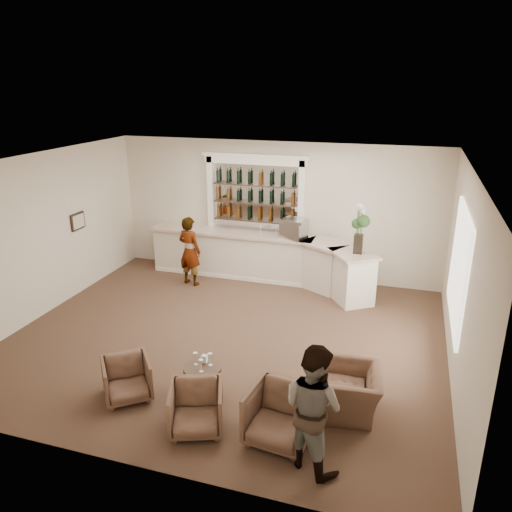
# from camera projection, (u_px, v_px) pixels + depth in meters

# --- Properties ---
(ground) EXTENTS (8.00, 8.00, 0.00)m
(ground) POSITION_uv_depth(u_px,v_px,m) (226.00, 337.00, 9.51)
(ground) COLOR brown
(ground) RESTS_ON ground
(room_shell) EXTENTS (8.04, 7.02, 3.32)m
(room_shell) POSITION_uv_depth(u_px,v_px,m) (245.00, 210.00, 9.32)
(room_shell) COLOR beige
(room_shell) RESTS_ON ground
(bar_counter) EXTENTS (5.72, 1.80, 1.14)m
(bar_counter) POSITION_uv_depth(u_px,v_px,m) (263.00, 258.00, 12.06)
(bar_counter) COLOR white
(bar_counter) RESTS_ON ground
(back_bar_alcove) EXTENTS (2.64, 0.25, 3.00)m
(back_bar_alcove) POSITION_uv_depth(u_px,v_px,m) (255.00, 194.00, 12.04)
(back_bar_alcove) COLOR white
(back_bar_alcove) RESTS_ON ground
(cocktail_table) EXTENTS (0.58, 0.58, 0.50)m
(cocktail_table) POSITION_uv_depth(u_px,v_px,m) (203.00, 381.00, 7.69)
(cocktail_table) COLOR #432D1D
(cocktail_table) RESTS_ON ground
(sommelier) EXTENTS (0.69, 0.54, 1.66)m
(sommelier) POSITION_uv_depth(u_px,v_px,m) (190.00, 251.00, 11.75)
(sommelier) COLOR gray
(sommelier) RESTS_ON ground
(guest) EXTENTS (1.04, 0.97, 1.70)m
(guest) POSITION_uv_depth(u_px,v_px,m) (313.00, 407.00, 6.10)
(guest) COLOR gray
(guest) RESTS_ON ground
(armchair_left) EXTENTS (0.98, 0.99, 0.65)m
(armchair_left) POSITION_uv_depth(u_px,v_px,m) (127.00, 379.00, 7.61)
(armchair_left) COLOR brown
(armchair_left) RESTS_ON ground
(armchair_center) EXTENTS (0.95, 0.96, 0.68)m
(armchair_center) POSITION_uv_depth(u_px,v_px,m) (196.00, 408.00, 6.90)
(armchair_center) COLOR brown
(armchair_center) RESTS_ON ground
(armchair_right) EXTENTS (0.92, 0.95, 0.77)m
(armchair_right) POSITION_uv_depth(u_px,v_px,m) (280.00, 415.00, 6.69)
(armchair_right) COLOR brown
(armchair_right) RESTS_ON ground
(armchair_far) EXTENTS (0.99, 1.10, 0.66)m
(armchair_far) POSITION_uv_depth(u_px,v_px,m) (350.00, 390.00, 7.33)
(armchair_far) COLOR brown
(armchair_far) RESTS_ON ground
(espresso_machine) EXTENTS (0.64, 0.59, 0.47)m
(espresso_machine) POSITION_uv_depth(u_px,v_px,m) (294.00, 229.00, 11.59)
(espresso_machine) COLOR #AEAEB3
(espresso_machine) RESTS_ON bar_counter
(flower_vase) EXTENTS (0.29, 0.29, 1.09)m
(flower_vase) POSITION_uv_depth(u_px,v_px,m) (359.00, 225.00, 10.47)
(flower_vase) COLOR black
(flower_vase) RESTS_ON bar_counter
(wine_glass_bar_left) EXTENTS (0.07, 0.07, 0.21)m
(wine_glass_bar_left) POSITION_uv_depth(u_px,v_px,m) (276.00, 231.00, 11.83)
(wine_glass_bar_left) COLOR white
(wine_glass_bar_left) RESTS_ON bar_counter
(wine_glass_bar_right) EXTENTS (0.07, 0.07, 0.21)m
(wine_glass_bar_right) POSITION_uv_depth(u_px,v_px,m) (260.00, 230.00, 11.95)
(wine_glass_bar_right) COLOR white
(wine_glass_bar_right) RESTS_ON bar_counter
(wine_glass_tbl_a) EXTENTS (0.07, 0.07, 0.21)m
(wine_glass_tbl_a) POSITION_uv_depth(u_px,v_px,m) (196.00, 359.00, 7.63)
(wine_glass_tbl_a) COLOR white
(wine_glass_tbl_a) RESTS_ON cocktail_table
(wine_glass_tbl_b) EXTENTS (0.07, 0.07, 0.21)m
(wine_glass_tbl_b) POSITION_uv_depth(u_px,v_px,m) (210.00, 359.00, 7.61)
(wine_glass_tbl_b) COLOR white
(wine_glass_tbl_b) RESTS_ON cocktail_table
(wine_glass_tbl_c) EXTENTS (0.07, 0.07, 0.21)m
(wine_glass_tbl_c) POSITION_uv_depth(u_px,v_px,m) (201.00, 366.00, 7.44)
(wine_glass_tbl_c) COLOR white
(wine_glass_tbl_c) RESTS_ON cocktail_table
(napkin_holder) EXTENTS (0.08, 0.08, 0.12)m
(napkin_holder) POSITION_uv_depth(u_px,v_px,m) (205.00, 359.00, 7.72)
(napkin_holder) COLOR white
(napkin_holder) RESTS_ON cocktail_table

